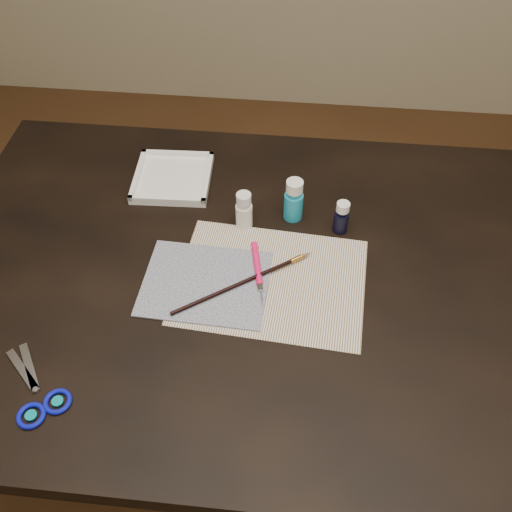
# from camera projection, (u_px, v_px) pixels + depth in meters

# --- Properties ---
(ground) EXTENTS (3.50, 3.50, 0.02)m
(ground) POSITION_uv_depth(u_px,v_px,m) (256.00, 437.00, 1.69)
(ground) COLOR #422614
(ground) RESTS_ON ground
(table) EXTENTS (1.30, 0.90, 0.75)m
(table) POSITION_uv_depth(u_px,v_px,m) (256.00, 371.00, 1.40)
(table) COLOR black
(table) RESTS_ON ground
(paper) EXTENTS (0.38, 0.30, 0.00)m
(paper) POSITION_uv_depth(u_px,v_px,m) (271.00, 281.00, 1.11)
(paper) COLOR white
(paper) RESTS_ON table
(canvas) EXTENTS (0.25, 0.20, 0.00)m
(canvas) POSITION_uv_depth(u_px,v_px,m) (205.00, 283.00, 1.10)
(canvas) COLOR #151C38
(canvas) RESTS_ON paper
(paint_bottle_white) EXTENTS (0.04, 0.04, 0.09)m
(paint_bottle_white) POSITION_uv_depth(u_px,v_px,m) (244.00, 210.00, 1.18)
(paint_bottle_white) COLOR white
(paint_bottle_white) RESTS_ON table
(paint_bottle_cyan) EXTENTS (0.05, 0.05, 0.10)m
(paint_bottle_cyan) POSITION_uv_depth(u_px,v_px,m) (294.00, 200.00, 1.19)
(paint_bottle_cyan) COLOR #1C93BB
(paint_bottle_cyan) RESTS_ON table
(paint_bottle_navy) EXTENTS (0.04, 0.04, 0.08)m
(paint_bottle_navy) POSITION_uv_depth(u_px,v_px,m) (342.00, 217.00, 1.17)
(paint_bottle_navy) COLOR black
(paint_bottle_navy) RESTS_ON table
(paintbrush) EXTENTS (0.26, 0.19, 0.01)m
(paintbrush) POSITION_uv_depth(u_px,v_px,m) (245.00, 281.00, 1.10)
(paintbrush) COLOR black
(paintbrush) RESTS_ON canvas
(craft_knife) EXTENTS (0.05, 0.16, 0.01)m
(craft_knife) POSITION_uv_depth(u_px,v_px,m) (258.00, 274.00, 1.11)
(craft_knife) COLOR #FF1661
(craft_knife) RESTS_ON paper
(scissors) EXTENTS (0.20, 0.19, 0.01)m
(scissors) POSITION_uv_depth(u_px,v_px,m) (28.00, 385.00, 0.95)
(scissors) COLOR silver
(scissors) RESTS_ON table
(palette_tray) EXTENTS (0.18, 0.18, 0.02)m
(palette_tray) POSITION_uv_depth(u_px,v_px,m) (173.00, 177.00, 1.30)
(palette_tray) COLOR white
(palette_tray) RESTS_ON table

